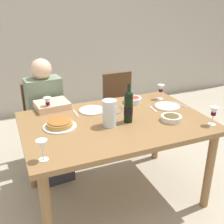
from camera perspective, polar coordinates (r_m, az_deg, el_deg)
name	(u,v)px	position (r m, az deg, el deg)	size (l,w,h in m)	color
ground_plane	(115,195)	(2.66, 0.65, -16.82)	(8.00, 8.00, 0.00)	#B2A893
back_wall	(53,18)	(4.26, -12.21, 18.47)	(8.00, 0.10, 2.80)	#B2ADA3
dining_table	(115,131)	(2.29, 0.73, -3.89)	(1.50, 1.00, 0.76)	olive
wine_bottle	(128,106)	(2.18, 3.42, 1.16)	(0.07, 0.07, 0.33)	black
water_pitcher	(110,114)	(2.13, -0.50, -0.52)	(0.17, 0.11, 0.21)	silver
baked_tart	(60,124)	(2.17, -10.82, -2.43)	(0.26, 0.26, 0.06)	silver
salad_bowl	(133,99)	(2.63, 4.35, 2.62)	(0.17, 0.17, 0.06)	silver
olive_bowl	(171,118)	(2.29, 12.20, -1.17)	(0.17, 0.17, 0.05)	silver
wine_glass_left_diner	(42,146)	(1.74, -14.31, -6.79)	(0.07, 0.07, 0.14)	silver
wine_glass_right_diner	(214,112)	(2.28, 20.35, -0.02)	(0.07, 0.07, 0.15)	silver
wine_glass_centre	(48,102)	(2.44, -13.22, 2.04)	(0.07, 0.07, 0.14)	silver
wine_glass_spare	(161,89)	(2.73, 10.09, 4.72)	(0.07, 0.07, 0.15)	silver
dinner_plate_left_setting	(92,110)	(2.44, -4.16, 0.37)	(0.23, 0.23, 0.01)	silver
dinner_plate_right_setting	(167,106)	(2.57, 11.38, 1.17)	(0.23, 0.23, 0.01)	silver
fork_left_setting	(76,113)	(2.41, -7.54, -0.24)	(0.16, 0.01, 0.01)	silver
knife_left_setting	(108,108)	(2.49, -0.89, 0.81)	(0.18, 0.01, 0.01)	silver
knife_right_setting	(180,104)	(2.65, 13.95, 1.53)	(0.18, 0.01, 0.01)	silver
spoon_right_setting	(153,109)	(2.50, 8.50, 0.61)	(0.16, 0.01, 0.01)	silver
chair_left	(44,118)	(3.02, -13.95, -1.29)	(0.44, 0.44, 0.87)	brown
diner_left	(49,116)	(2.76, -12.99, -0.83)	(0.37, 0.53, 1.16)	gray
chair_right	(120,105)	(3.27, 1.77, 1.36)	(0.40, 0.40, 0.87)	brown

